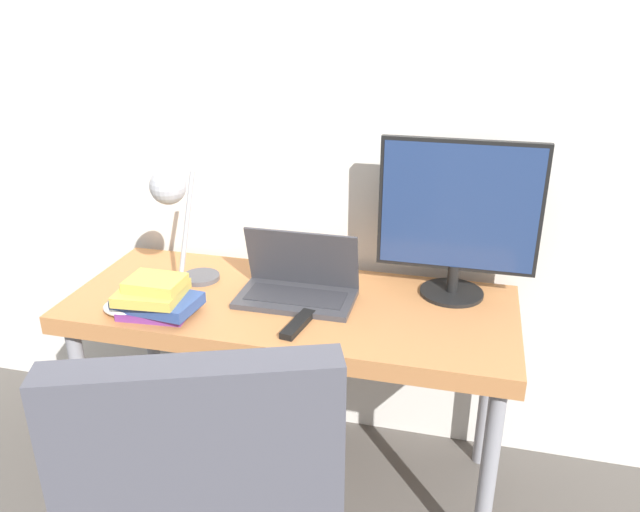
# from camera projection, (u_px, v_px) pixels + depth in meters

# --- Properties ---
(wall_back) EXTENTS (8.00, 0.05, 2.60)m
(wall_back) POSITION_uv_depth(u_px,v_px,m) (317.00, 97.00, 2.10)
(wall_back) COLOR silver
(wall_back) RESTS_ON ground_plane
(desk) EXTENTS (1.44, 0.59, 0.71)m
(desk) POSITION_uv_depth(u_px,v_px,m) (291.00, 320.00, 2.04)
(desk) COLOR #B77542
(desk) RESTS_ON ground_plane
(laptop) EXTENTS (0.37, 0.21, 0.22)m
(laptop) POSITION_uv_depth(u_px,v_px,m) (298.00, 285.00, 2.02)
(laptop) COLOR #38383D
(laptop) RESTS_ON desk
(monitor) EXTENTS (0.50, 0.21, 0.51)m
(monitor) POSITION_uv_depth(u_px,v_px,m) (459.00, 215.00, 1.95)
(monitor) COLOR black
(monitor) RESTS_ON desk
(desk_lamp) EXTENTS (0.13, 0.29, 0.44)m
(desk_lamp) POSITION_uv_depth(u_px,v_px,m) (175.00, 205.00, 1.92)
(desk_lamp) COLOR #4C4C51
(desk_lamp) RESTS_ON desk
(book_stack) EXTENTS (0.26, 0.21, 0.12)m
(book_stack) POSITION_uv_depth(u_px,v_px,m) (156.00, 297.00, 1.91)
(book_stack) COLOR #753384
(book_stack) RESTS_ON desk
(tv_remote) EXTENTS (0.07, 0.17, 0.02)m
(tv_remote) POSITION_uv_depth(u_px,v_px,m) (298.00, 324.00, 1.85)
(tv_remote) COLOR black
(tv_remote) RESTS_ON desk
(game_controller) EXTENTS (0.14, 0.11, 0.04)m
(game_controller) POSITION_uv_depth(u_px,v_px,m) (126.00, 307.00, 1.93)
(game_controller) COLOR white
(game_controller) RESTS_ON desk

